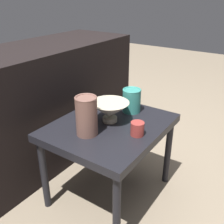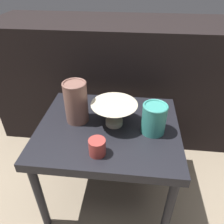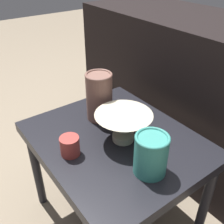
{
  "view_description": "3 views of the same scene",
  "coord_description": "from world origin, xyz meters",
  "px_view_note": "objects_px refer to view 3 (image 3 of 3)",
  "views": [
    {
      "loc": [
        -0.97,
        -0.67,
        1.07
      ],
      "look_at": [
        0.01,
        -0.01,
        0.51
      ],
      "focal_mm": 42.0,
      "sensor_mm": 36.0,
      "label": 1
    },
    {
      "loc": [
        0.1,
        -0.74,
        1.04
      ],
      "look_at": [
        0.01,
        0.03,
        0.5
      ],
      "focal_mm": 35.0,
      "sensor_mm": 36.0,
      "label": 2
    },
    {
      "loc": [
        0.59,
        -0.45,
        1.03
      ],
      "look_at": [
        -0.0,
        -0.01,
        0.56
      ],
      "focal_mm": 42.0,
      "sensor_mm": 36.0,
      "label": 3
    }
  ],
  "objects_px": {
    "cup": "(70,146)",
    "bowl": "(123,125)",
    "vase_textured_left": "(99,96)",
    "vase_colorful_right": "(151,154)"
  },
  "relations": [
    {
      "from": "bowl",
      "to": "vase_colorful_right",
      "type": "distance_m",
      "value": 0.17
    },
    {
      "from": "vase_textured_left",
      "to": "vase_colorful_right",
      "type": "bearing_deg",
      "value": -7.63
    },
    {
      "from": "vase_textured_left",
      "to": "cup",
      "type": "xyz_separation_m",
      "value": [
        0.12,
        -0.2,
        -0.06
      ]
    },
    {
      "from": "bowl",
      "to": "vase_colorful_right",
      "type": "bearing_deg",
      "value": -10.35
    },
    {
      "from": "bowl",
      "to": "vase_textured_left",
      "type": "height_order",
      "value": "vase_textured_left"
    },
    {
      "from": "bowl",
      "to": "vase_textured_left",
      "type": "bearing_deg",
      "value": 175.12
    },
    {
      "from": "cup",
      "to": "bowl",
      "type": "bearing_deg",
      "value": 76.68
    },
    {
      "from": "vase_textured_left",
      "to": "vase_colorful_right",
      "type": "distance_m",
      "value": 0.34
    },
    {
      "from": "vase_textured_left",
      "to": "cup",
      "type": "relative_size",
      "value": 2.88
    },
    {
      "from": "vase_colorful_right",
      "to": "vase_textured_left",
      "type": "bearing_deg",
      "value": 172.37
    }
  ]
}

